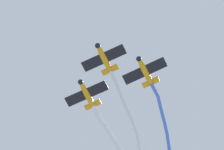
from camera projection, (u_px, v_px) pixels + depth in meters
airplane_lead at (104, 58)px, 89.14m from camera, size 8.13×6.10×2.02m
smoke_trail_lead at (135, 143)px, 95.04m from camera, size 4.06×29.57×1.58m
airplane_left_wing at (145, 71)px, 90.00m from camera, size 8.15×6.12×2.02m
smoke_trail_left_wing at (165, 140)px, 94.70m from camera, size 5.15×22.82×1.52m
airplane_right_wing at (87, 94)px, 91.88m from camera, size 8.13×6.10×2.02m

